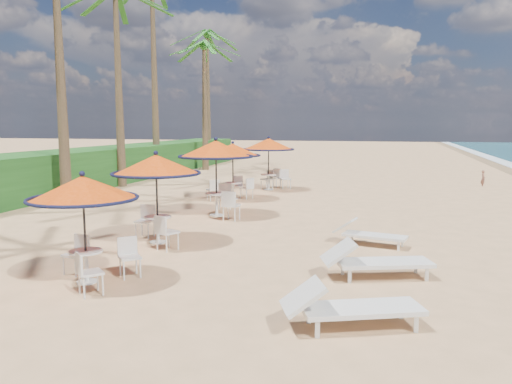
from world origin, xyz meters
TOP-DOWN VIEW (x-y plane):
  - ground at (0.00, 0.00)m, footprint 160.00×160.00m
  - scrub_hedge at (-13.50, 11.00)m, footprint 3.00×40.00m
  - station_0 at (-4.76, -0.10)m, footprint 2.06×2.06m
  - station_1 at (-4.93, 3.18)m, footprint 2.26×2.26m
  - station_2 at (-4.72, 7.18)m, footprint 2.48×2.53m
  - station_3 at (-5.35, 10.79)m, footprint 2.24×2.24m
  - station_4 at (-4.61, 14.03)m, footprint 2.36×2.38m
  - lounger_near at (0.21, -1.02)m, footprint 2.18×1.40m
  - lounger_mid at (0.49, 1.59)m, footprint 2.25×1.35m
  - lounger_far at (0.25, 4.33)m, footprint 1.87×0.93m
  - palm_4 at (-11.84, 13.36)m, footprint 5.00×5.00m
  - palm_6 at (-11.06, 22.67)m, footprint 5.00×5.00m
  - palm_7 at (-12.37, 26.74)m, footprint 5.00×5.00m
  - person at (5.11, 17.90)m, footprint 0.23×0.32m

SIDE VIEW (x-z plane):
  - ground at x=0.00m, z-range 0.00..0.00m
  - lounger_far at x=0.25m, z-range -0.02..0.62m
  - lounger_near at x=0.21m, z-range -0.02..0.72m
  - lounger_mid at x=0.49m, z-range -0.02..0.74m
  - person at x=5.11m, z-range 0.00..0.84m
  - scrub_hedge at x=-13.50m, z-range 0.00..1.80m
  - station_0 at x=-4.76m, z-range 0.50..2.64m
  - station_3 at x=-5.35m, z-range 0.54..2.87m
  - station_1 at x=-4.93m, z-range 0.62..2.97m
  - station_4 at x=-4.61m, z-range 0.57..3.03m
  - station_2 at x=-4.72m, z-range 0.68..3.27m
  - palm_6 at x=-11.06m, z-range 3.38..11.62m
  - palm_4 at x=-11.84m, z-range 3.84..13.12m
  - palm_7 at x=-12.37m, z-range 4.00..13.67m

